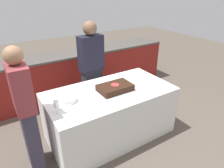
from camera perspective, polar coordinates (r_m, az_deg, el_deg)
name	(u,v)px	position (r m, az deg, el deg)	size (l,w,h in m)	color
ground_plane	(110,133)	(3.29, -0.52, -13.93)	(14.00, 14.00, 0.00)	brown
back_counter	(71,74)	(4.27, -11.60, 2.72)	(4.40, 0.58, 0.92)	maroon
dining_table	(110,113)	(3.06, -0.55, -8.37)	(1.83, 0.97, 0.77)	white
cake	(115,88)	(2.85, 0.88, -1.05)	(0.52, 0.35, 0.09)	#B7B2AD
plate_stack	(69,99)	(2.64, -12.20, -4.34)	(0.20, 0.20, 0.06)	white
wine_glass	(56,104)	(2.39, -15.61, -5.45)	(0.07, 0.07, 0.20)	white
side_plate_near_cake	(110,81)	(3.13, -0.55, 0.77)	(0.17, 0.17, 0.00)	white
person_cutting_cake	(92,69)	(3.41, -5.83, 4.38)	(0.42, 0.24, 1.65)	#282833
person_seated_left	(26,111)	(2.51, -23.39, -7.22)	(0.20, 0.38, 1.60)	#383347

